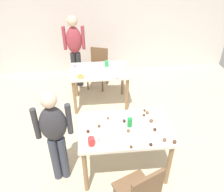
{
  "coord_description": "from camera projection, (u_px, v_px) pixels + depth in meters",
  "views": [
    {
      "loc": [
        -0.24,
        -2.19,
        2.7
      ],
      "look_at": [
        0.02,
        0.52,
        0.9
      ],
      "focal_mm": 36.62,
      "sensor_mm": 36.0,
      "label": 1
    }
  ],
  "objects": [
    {
      "name": "cake_ball_10",
      "position": [
        151.0,
        144.0,
        2.65
      ],
      "size": [
        0.04,
        0.04,
        0.04
      ],
      "primitive_type": "sphere",
      "color": "#3D2319",
      "rests_on": "dining_table_near"
    },
    {
      "name": "dining_table_near",
      "position": [
        125.0,
        134.0,
        2.98
      ],
      "size": [
        1.18,
        0.75,
        0.75
      ],
      "color": "silver",
      "rests_on": "ground_plane"
    },
    {
      "name": "chair_far_table",
      "position": [
        98.0,
        66.0,
        5.01
      ],
      "size": [
        0.52,
        0.52,
        0.87
      ],
      "color": "brown",
      "rests_on": "ground_plane"
    },
    {
      "name": "donut_far_1",
      "position": [
        85.0,
        67.0,
        4.34
      ],
      "size": [
        0.1,
        0.1,
        0.03
      ],
      "primitive_type": "torus",
      "color": "white",
      "rests_on": "dining_table_far"
    },
    {
      "name": "cake_ball_4",
      "position": [
        108.0,
        118.0,
        3.06
      ],
      "size": [
        0.04,
        0.04,
        0.04
      ],
      "primitive_type": "sphere",
      "color": "brown",
      "rests_on": "dining_table_near"
    },
    {
      "name": "person_adult_far",
      "position": [
        74.0,
        46.0,
        4.75
      ],
      "size": [
        0.45,
        0.22,
        1.58
      ],
      "color": "#28282D",
      "rests_on": "ground_plane"
    },
    {
      "name": "donut_far_0",
      "position": [
        117.0,
        76.0,
        4.03
      ],
      "size": [
        0.13,
        0.13,
        0.04
      ],
      "primitive_type": "torus",
      "color": "white",
      "rests_on": "dining_table_far"
    },
    {
      "name": "ground_plane",
      "position": [
        114.0,
        167.0,
        3.33
      ],
      "size": [
        6.4,
        6.4,
        0.0
      ],
      "primitive_type": "plane",
      "color": "beige"
    },
    {
      "name": "cake_ball_0",
      "position": [
        155.0,
        129.0,
        2.86
      ],
      "size": [
        0.04,
        0.04,
        0.04
      ],
      "primitive_type": "sphere",
      "color": "#3D2319",
      "rests_on": "dining_table_near"
    },
    {
      "name": "cake_ball_8",
      "position": [
        147.0,
        113.0,
        3.15
      ],
      "size": [
        0.05,
        0.05,
        0.05
      ],
      "primitive_type": "sphere",
      "color": "brown",
      "rests_on": "dining_table_near"
    },
    {
      "name": "person_girl_near",
      "position": [
        55.0,
        132.0,
        2.75
      ],
      "size": [
        0.46,
        0.24,
        1.39
      ],
      "color": "#383D4C",
      "rests_on": "ground_plane"
    },
    {
      "name": "mixing_bowl",
      "position": [
        106.0,
        137.0,
        2.73
      ],
      "size": [
        0.21,
        0.21,
        0.08
      ],
      "primitive_type": "cylinder",
      "color": "white",
      "rests_on": "dining_table_near"
    },
    {
      "name": "cake_ball_9",
      "position": [
        175.0,
        142.0,
        2.68
      ],
      "size": [
        0.05,
        0.05,
        0.05
      ],
      "primitive_type": "sphere",
      "color": "brown",
      "rests_on": "dining_table_near"
    },
    {
      "name": "cup_far_1",
      "position": [
        107.0,
        64.0,
        4.37
      ],
      "size": [
        0.08,
        0.08,
        0.11
      ],
      "primitive_type": "cylinder",
      "color": "green",
      "rests_on": "dining_table_far"
    },
    {
      "name": "fork_near",
      "position": [
        135.0,
        118.0,
        3.09
      ],
      "size": [
        0.17,
        0.02,
        0.01
      ],
      "primitive_type": "cube",
      "color": "silver",
      "rests_on": "dining_table_near"
    },
    {
      "name": "cake_ball_13",
      "position": [
        165.0,
        140.0,
        2.71
      ],
      "size": [
        0.05,
        0.05,
        0.05
      ],
      "primitive_type": "sphere",
      "color": "brown",
      "rests_on": "dining_table_near"
    },
    {
      "name": "wall_back",
      "position": [
        100.0,
        18.0,
        5.27
      ],
      "size": [
        6.4,
        0.1,
        2.6
      ],
      "primitive_type": "cube",
      "color": "silver",
      "rests_on": "ground_plane"
    },
    {
      "name": "cake_ball_12",
      "position": [
        124.0,
        121.0,
        3.0
      ],
      "size": [
        0.04,
        0.04,
        0.04
      ],
      "primitive_type": "sphere",
      "color": "#3D2319",
      "rests_on": "dining_table_near"
    },
    {
      "name": "cake_ball_11",
      "position": [
        131.0,
        147.0,
        2.62
      ],
      "size": [
        0.04,
        0.04,
        0.04
      ],
      "primitive_type": "sphere",
      "color": "brown",
      "rests_on": "dining_table_near"
    },
    {
      "name": "soda_can",
      "position": [
        130.0,
        122.0,
        2.92
      ],
      "size": [
        0.07,
        0.07,
        0.12
      ],
      "primitive_type": "cylinder",
      "color": "#198438",
      "rests_on": "dining_table_near"
    },
    {
      "name": "cake_ball_7",
      "position": [
        144.0,
        115.0,
        3.11
      ],
      "size": [
        0.04,
        0.04,
        0.04
      ],
      "primitive_type": "sphere",
      "color": "brown",
      "rests_on": "dining_table_near"
    },
    {
      "name": "pitcher_far",
      "position": [
        123.0,
        67.0,
        4.14
      ],
      "size": [
        0.12,
        0.12,
        0.21
      ],
      "primitive_type": "cylinder",
      "color": "white",
      "rests_on": "dining_table_far"
    },
    {
      "name": "cake_ball_6",
      "position": [
        145.0,
        110.0,
        3.2
      ],
      "size": [
        0.04,
        0.04,
        0.04
      ],
      "primitive_type": "sphere",
      "color": "brown",
      "rests_on": "dining_table_near"
    },
    {
      "name": "cup_far_0",
      "position": [
        79.0,
        69.0,
        4.18
      ],
      "size": [
        0.08,
        0.08,
        0.11
      ],
      "primitive_type": "cylinder",
      "color": "white",
      "rests_on": "dining_table_far"
    },
    {
      "name": "dining_table_far",
      "position": [
        100.0,
        75.0,
        4.34
      ],
      "size": [
        1.09,
        0.73,
        0.75
      ],
      "color": "silver",
      "rests_on": "ground_plane"
    },
    {
      "name": "cake_ball_2",
      "position": [
        88.0,
        131.0,
        2.84
      ],
      "size": [
        0.04,
        0.04,
        0.04
      ],
      "primitive_type": "sphere",
      "color": "#3D2319",
      "rests_on": "dining_table_near"
    },
    {
      "name": "cake_ball_14",
      "position": [
        90.0,
        139.0,
        2.73
      ],
      "size": [
        0.05,
        0.05,
        0.05
      ],
      "primitive_type": "sphere",
      "color": "#3D2319",
      "rests_on": "dining_table_near"
    },
    {
      "name": "donut_far_2",
      "position": [
        76.0,
        66.0,
        4.36
      ],
      "size": [
        0.13,
        0.13,
        0.04
      ],
      "primitive_type": "torus",
      "color": "pink",
      "rests_on": "dining_table_far"
    },
    {
      "name": "chair_near_table",
      "position": [
        140.0,
        192.0,
        2.44
      ],
      "size": [
        0.53,
        0.53,
        0.87
      ],
      "color": "brown",
      "rests_on": "ground_plane"
    },
    {
      "name": "cake_ball_5",
      "position": [
        99.0,
        126.0,
        2.92
      ],
      "size": [
        0.04,
        0.04,
        0.04
      ],
      "primitive_type": "sphere",
      "color": "brown",
      "rests_on": "dining_table_near"
    },
    {
      "name": "cake_ball_1",
      "position": [
        128.0,
        131.0,
        2.84
      ],
      "size": [
        0.04,
        0.04,
        0.04
      ],
      "primitive_type": "sphere",
      "color": "brown",
      "rests_on": "dining_table_near"
    },
    {
      "name": "donut_far_3",
      "position": [
        80.0,
        77.0,
        4.02
      ],
      "size": [
        0.14,
        0.14,
        0.04
      ],
      "primitive_type": "torus",
      "color": "gold",
      "rests_on": "dining_table_far"
    },
    {
      "name": "cup_near_0",
      "position": [
        91.0,
        141.0,
        2.65
      ],
      "size": [
        0.08,
        0.08,
        0.11
      ],
      "primitive_type": "cylinder",
      "color": "red",
      "rests_on": "dining_table_near"
    },
    {
      "name": "cake_ball_3",
      "position": [
        151.0,
        120.0,
        3.0
      ],
      "size": [
        0.05,
        0.05,
        0.05
      ],
      "primitive_type": "sphere",
      "color": "brown",
      "rests_on": "dining_table_near"
    }
  ]
}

